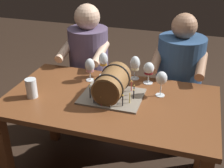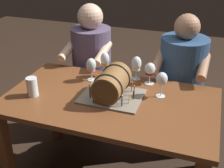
# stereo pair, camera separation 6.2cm
# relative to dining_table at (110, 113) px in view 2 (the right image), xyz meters

# --- Properties ---
(dining_table) EXTENTS (1.43, 0.81, 0.74)m
(dining_table) POSITION_rel_dining_table_xyz_m (0.00, 0.00, 0.00)
(dining_table) COLOR brown
(dining_table) RESTS_ON ground
(barrel_cake) EXTENTS (0.41, 0.33, 0.21)m
(barrel_cake) POSITION_rel_dining_table_xyz_m (0.01, 0.03, 0.21)
(barrel_cake) COLOR gray
(barrel_cake) RESTS_ON dining_table
(wine_glass_white) EXTENTS (0.07, 0.07, 0.18)m
(wine_glass_white) POSITION_rel_dining_table_xyz_m (0.09, 0.35, 0.23)
(wine_glass_white) COLOR white
(wine_glass_white) RESTS_ON dining_table
(wine_glass_red) EXTENTS (0.08, 0.08, 0.17)m
(wine_glass_red) POSITION_rel_dining_table_xyz_m (0.20, 0.31, 0.22)
(wine_glass_red) COLOR white
(wine_glass_red) RESTS_ON dining_table
(wine_glass_amber) EXTENTS (0.07, 0.07, 0.19)m
(wine_glass_amber) POSITION_rel_dining_table_xyz_m (-0.16, 0.33, 0.24)
(wine_glass_amber) COLOR white
(wine_glass_amber) RESTS_ON dining_table
(wine_glass_rose) EXTENTS (0.07, 0.07, 0.18)m
(wine_glass_rose) POSITION_rel_dining_table_xyz_m (-0.23, 0.22, 0.23)
(wine_glass_rose) COLOR white
(wine_glass_rose) RESTS_ON dining_table
(wine_glass_empty) EXTENTS (0.08, 0.08, 0.18)m
(wine_glass_empty) POSITION_rel_dining_table_xyz_m (0.32, 0.15, 0.24)
(wine_glass_empty) COLOR white
(wine_glass_empty) RESTS_ON dining_table
(beer_pint) EXTENTS (0.07, 0.07, 0.13)m
(beer_pint) POSITION_rel_dining_table_xyz_m (-0.51, -0.13, 0.17)
(beer_pint) COLOR white
(beer_pint) RESTS_ON dining_table
(person_seated_left) EXTENTS (0.39, 0.47, 1.21)m
(person_seated_left) POSITION_rel_dining_table_xyz_m (-0.40, 0.63, -0.05)
(person_seated_left) COLOR #372D40
(person_seated_left) RESTS_ON ground
(person_seated_right) EXTENTS (0.42, 0.49, 1.20)m
(person_seated_right) POSITION_rel_dining_table_xyz_m (0.40, 0.63, -0.05)
(person_seated_right) COLOR #1B2D46
(person_seated_right) RESTS_ON ground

